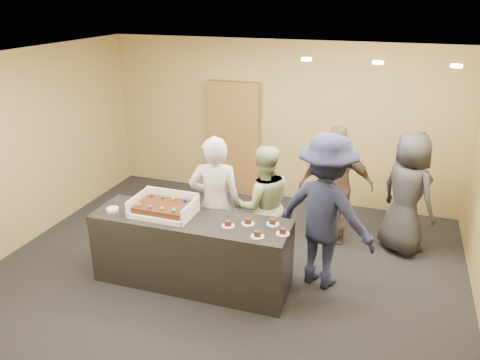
{
  "coord_description": "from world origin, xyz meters",
  "views": [
    {
      "loc": [
        1.88,
        -4.98,
        3.39
      ],
      "look_at": [
        0.16,
        0.0,
        1.27
      ],
      "focal_mm": 35.0,
      "sensor_mm": 36.0,
      "label": 1
    }
  ],
  "objects": [
    {
      "name": "room",
      "position": [
        0.0,
        0.0,
        1.35
      ],
      "size": [
        6.04,
        6.0,
        2.7
      ],
      "color": "black",
      "rests_on": "ground"
    },
    {
      "name": "serving_counter",
      "position": [
        -0.3,
        -0.47,
        0.45
      ],
      "size": [
        2.41,
        0.74,
        0.9
      ],
      "primitive_type": "cube",
      "rotation": [
        0.0,
        0.0,
        0.02
      ],
      "color": "black",
      "rests_on": "floor"
    },
    {
      "name": "storage_cabinet",
      "position": [
        -0.78,
        2.41,
        1.0
      ],
      "size": [
        0.91,
        0.15,
        2.0
      ],
      "primitive_type": "cube",
      "color": "brown",
      "rests_on": "floor"
    },
    {
      "name": "cake_box",
      "position": [
        -0.65,
        -0.44,
        0.95
      ],
      "size": [
        0.74,
        0.51,
        0.22
      ],
      "color": "white",
      "rests_on": "serving_counter"
    },
    {
      "name": "sheet_cake",
      "position": [
        -0.65,
        -0.47,
        1.0
      ],
      "size": [
        0.63,
        0.44,
        0.12
      ],
      "color": "#37190C",
      "rests_on": "cake_box"
    },
    {
      "name": "plate_stack",
      "position": [
        -1.29,
        -0.6,
        0.92
      ],
      "size": [
        0.15,
        0.15,
        0.04
      ],
      "primitive_type": "cylinder",
      "color": "white",
      "rests_on": "serving_counter"
    },
    {
      "name": "slice_a",
      "position": [
        0.19,
        -0.51,
        0.92
      ],
      "size": [
        0.15,
        0.15,
        0.07
      ],
      "color": "white",
      "rests_on": "serving_counter"
    },
    {
      "name": "slice_b",
      "position": [
        0.39,
        -0.39,
        0.92
      ],
      "size": [
        0.15,
        0.15,
        0.07
      ],
      "color": "white",
      "rests_on": "serving_counter"
    },
    {
      "name": "slice_c",
      "position": [
        0.59,
        -0.64,
        0.92
      ],
      "size": [
        0.15,
        0.15,
        0.07
      ],
      "color": "white",
      "rests_on": "serving_counter"
    },
    {
      "name": "slice_d",
      "position": [
        0.66,
        -0.31,
        0.92
      ],
      "size": [
        0.15,
        0.15,
        0.07
      ],
      "color": "white",
      "rests_on": "serving_counter"
    },
    {
      "name": "slice_e",
      "position": [
        0.83,
        -0.49,
        0.92
      ],
      "size": [
        0.15,
        0.15,
        0.07
      ],
      "color": "white",
      "rests_on": "serving_counter"
    },
    {
      "name": "person_server_grey",
      "position": [
        -0.16,
        -0.02,
        0.9
      ],
      "size": [
        0.75,
        0.59,
        1.8
      ],
      "primitive_type": "imported",
      "rotation": [
        0.0,
        0.0,
        3.42
      ],
      "color": "#AEAEB3",
      "rests_on": "floor"
    },
    {
      "name": "person_sage_man",
      "position": [
        0.36,
        0.33,
        0.81
      ],
      "size": [
        0.99,
        0.92,
        1.63
      ],
      "primitive_type": "imported",
      "rotation": [
        0.0,
        0.0,
        3.63
      ],
      "color": "#9AAB78",
      "rests_on": "floor"
    },
    {
      "name": "person_navy_man",
      "position": [
        1.21,
        0.08,
        0.97
      ],
      "size": [
        1.41,
        1.07,
        1.93
      ],
      "primitive_type": "imported",
      "rotation": [
        0.0,
        0.0,
        2.83
      ],
      "color": "#191E39",
      "rests_on": "floor"
    },
    {
      "name": "person_brown_extra",
      "position": [
        1.18,
        1.13,
        0.88
      ],
      "size": [
        1.09,
        0.64,
        1.75
      ],
      "primitive_type": "imported",
      "rotation": [
        0.0,
        0.0,
        3.36
      ],
      "color": "brown",
      "rests_on": "floor"
    },
    {
      "name": "person_dark_suit",
      "position": [
        2.13,
        1.25,
        0.86
      ],
      "size": [
        0.99,
        0.97,
        1.72
      ],
      "primitive_type": "imported",
      "rotation": [
        0.0,
        0.0,
        2.42
      ],
      "color": "#28292E",
      "rests_on": "floor"
    },
    {
      "name": "ceiling_spotlights",
      "position": [
        1.6,
        0.5,
        2.67
      ],
      "size": [
        1.72,
        0.12,
        0.03
      ],
      "color": "#FFEAC6",
      "rests_on": "ceiling"
    }
  ]
}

